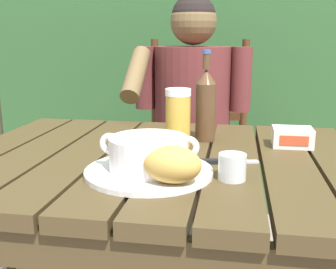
# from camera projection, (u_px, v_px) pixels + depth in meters

# --- Properties ---
(dining_table) EXTENTS (1.20, 0.83, 0.72)m
(dining_table) POSITION_uv_depth(u_px,v_px,m) (182.00, 190.00, 1.10)
(dining_table) COLOR #46371E
(dining_table) RESTS_ON ground_plane
(chair_near_diner) EXTENTS (0.48, 0.40, 1.01)m
(chair_near_diner) POSITION_uv_depth(u_px,v_px,m) (195.00, 152.00, 1.95)
(chair_near_diner) COLOR #4B2B16
(chair_near_diner) RESTS_ON ground_plane
(person_eating) EXTENTS (0.48, 0.47, 1.20)m
(person_eating) POSITION_uv_depth(u_px,v_px,m) (190.00, 115.00, 1.71)
(person_eating) COLOR maroon
(person_eating) RESTS_ON ground_plane
(serving_plate) EXTENTS (0.29, 0.29, 0.01)m
(serving_plate) POSITION_uv_depth(u_px,v_px,m) (149.00, 172.00, 0.93)
(serving_plate) COLOR white
(serving_plate) RESTS_ON dining_table
(soup_bowl) EXTENTS (0.23, 0.18, 0.08)m
(soup_bowl) POSITION_uv_depth(u_px,v_px,m) (149.00, 152.00, 0.92)
(soup_bowl) COLOR white
(soup_bowl) RESTS_ON serving_plate
(bread_roll) EXTENTS (0.14, 0.11, 0.08)m
(bread_roll) POSITION_uv_depth(u_px,v_px,m) (172.00, 164.00, 0.83)
(bread_roll) COLOR gold
(bread_roll) RESTS_ON serving_plate
(beer_glass) EXTENTS (0.07, 0.07, 0.16)m
(beer_glass) POSITION_uv_depth(u_px,v_px,m) (178.00, 117.00, 1.16)
(beer_glass) COLOR gold
(beer_glass) RESTS_ON dining_table
(beer_bottle) EXTENTS (0.06, 0.06, 0.27)m
(beer_bottle) POSITION_uv_depth(u_px,v_px,m) (206.00, 104.00, 1.21)
(beer_bottle) COLOR #533721
(beer_bottle) RESTS_ON dining_table
(water_glass_small) EXTENTS (0.06, 0.06, 0.06)m
(water_glass_small) POSITION_uv_depth(u_px,v_px,m) (232.00, 167.00, 0.89)
(water_glass_small) COLOR silver
(water_glass_small) RESTS_ON dining_table
(butter_tub) EXTENTS (0.11, 0.08, 0.05)m
(butter_tub) POSITION_uv_depth(u_px,v_px,m) (292.00, 137.00, 1.16)
(butter_tub) COLOR white
(butter_tub) RESTS_ON dining_table
(table_knife) EXTENTS (0.16, 0.05, 0.01)m
(table_knife) POSITION_uv_depth(u_px,v_px,m) (219.00, 162.00, 1.01)
(table_knife) COLOR silver
(table_knife) RESTS_ON dining_table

